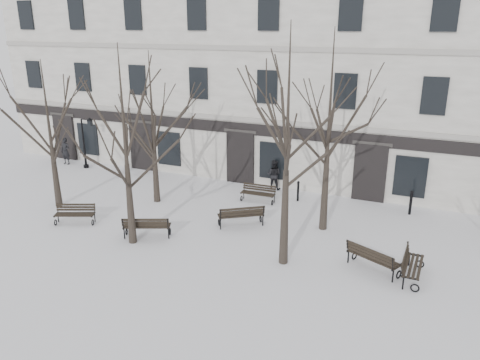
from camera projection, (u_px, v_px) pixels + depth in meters
The scene contains 18 objects.
ground at pixel (242, 255), 18.06m from camera, with size 100.00×100.00×0.00m, color silver.
building at pixel (329, 77), 27.59m from camera, with size 40.40×10.20×11.40m.
tree_0 at pixel (48, 117), 21.58m from camera, with size 4.90×4.90×7.00m.
tree_1 at pixel (124, 124), 17.55m from camera, with size 5.49×5.49×7.85m.
tree_2 at pixel (288, 120), 15.76m from camera, with size 6.02×6.02×8.60m.
tree_4 at pixel (152, 110), 22.08m from camera, with size 5.15×5.15×7.35m.
tree_5 at pixel (330, 109), 18.70m from camera, with size 5.87×5.87×8.38m.
bench_0 at pixel (75, 213), 20.77m from camera, with size 1.81×1.26×0.87m.
bench_1 at pixel (147, 226), 19.34m from camera, with size 2.02×1.41×0.97m.
bench_2 at pixel (372, 258), 16.69m from camera, with size 2.05×1.47×0.99m.
bench_3 at pixel (258, 193), 23.34m from camera, with size 1.74×0.70×0.86m.
bench_4 at pixel (241, 215), 20.42m from camera, with size 2.02×1.72×1.01m.
bench_5 at pixel (411, 264), 16.25m from camera, with size 0.75×1.93×0.96m.
lamp_post at pixel (86, 139), 28.36m from camera, with size 1.00×0.37×3.19m.
bollard_a at pixel (298, 190), 23.39m from camera, with size 0.14×0.14×1.05m.
bollard_b at pixel (411, 202), 21.70m from camera, with size 0.15×0.15×1.18m.
pedestrian_a at pixel (67, 164), 29.78m from camera, with size 0.62×0.41×1.70m, color black.
pedestrian_b at pixel (273, 189), 25.27m from camera, with size 0.79×0.62×1.62m, color black.
Camera 1 is at (6.38, -14.91, 8.45)m, focal length 35.00 mm.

